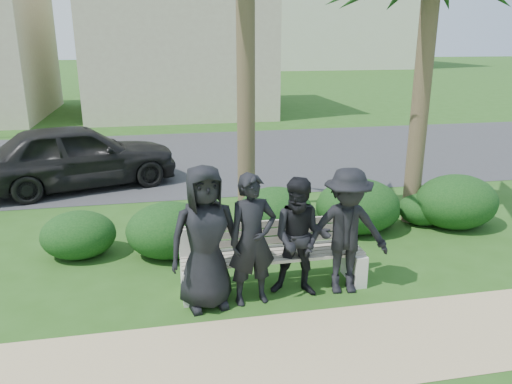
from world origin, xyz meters
TOP-DOWN VIEW (x-y plane):
  - ground at (0.00, 0.00)m, footprint 160.00×160.00m
  - footpath at (0.00, -1.80)m, footprint 30.00×1.60m
  - asphalt_street at (0.00, 8.00)m, footprint 160.00×8.00m
  - stucco_bldg_right at (-1.00, 18.00)m, footprint 8.40×8.40m
  - park_bench at (-0.65, -0.25)m, footprint 2.59×0.62m
  - man_a at (-1.63, -0.57)m, footprint 1.02×0.75m
  - man_b at (-1.02, -0.60)m, footprint 0.71×0.52m
  - man_c at (-0.34, -0.52)m, footprint 0.97×0.85m
  - man_d at (0.29, -0.56)m, footprint 1.23×0.80m
  - hedge_a at (-3.50, 1.40)m, footprint 1.19×0.98m
  - hedge_b at (-2.05, 1.16)m, footprint 1.40×1.16m
  - hedge_c at (-0.17, 1.66)m, footprint 1.39×1.15m
  - hedge_d at (1.35, 1.56)m, footprint 1.55×1.28m
  - hedge_e at (1.73, 1.66)m, footprint 0.99×0.82m
  - hedge_f at (3.26, 1.43)m, footprint 1.56×1.29m
  - hedge_extra at (2.75, 1.66)m, footprint 0.99×0.82m
  - car_a at (-4.01, 5.49)m, footprint 4.83×3.06m

SIDE VIEW (x-z plane):
  - ground at x=0.00m, z-range 0.00..0.00m
  - footpath at x=0.00m, z-range -0.01..0.01m
  - asphalt_street at x=0.00m, z-range -0.01..0.01m
  - hedge_e at x=1.73m, z-range 0.00..0.65m
  - hedge_extra at x=2.75m, z-range 0.00..0.65m
  - hedge_a at x=-3.50m, z-range 0.00..0.78m
  - park_bench at x=-0.65m, z-range -0.04..0.86m
  - hedge_c at x=-0.17m, z-range 0.00..0.91m
  - hedge_b at x=-2.05m, z-range 0.00..0.91m
  - hedge_d at x=1.35m, z-range 0.00..1.01m
  - hedge_f at x=3.26m, z-range 0.00..1.02m
  - car_a at x=-4.01m, z-range 0.00..1.53m
  - man_c at x=-0.34m, z-range 0.00..1.67m
  - man_d at x=0.29m, z-range 0.00..1.78m
  - man_b at x=-1.02m, z-range 0.00..1.78m
  - man_a at x=-1.63m, z-range 0.00..1.92m
  - stucco_bldg_right at x=-1.00m, z-range 0.01..7.31m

